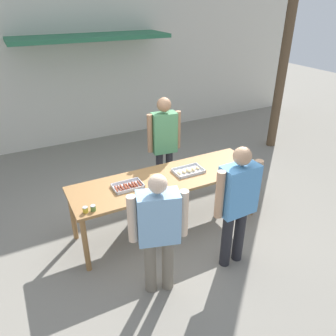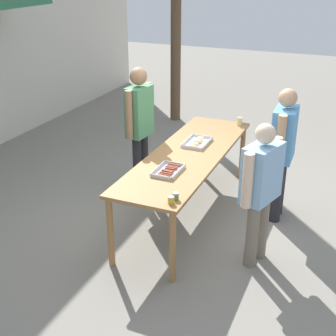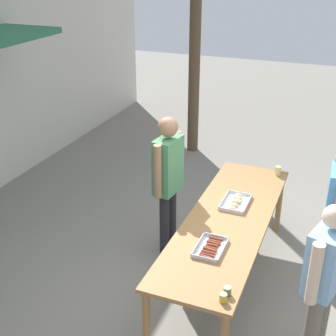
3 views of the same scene
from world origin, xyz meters
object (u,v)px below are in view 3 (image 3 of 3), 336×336
at_px(condiment_jar_mustard, 223,298).
at_px(condiment_jar_ketchup, 227,291).
at_px(food_tray_sausages, 211,248).
at_px(person_customer_holding_hotdog, 325,272).
at_px(food_tray_buns, 236,202).
at_px(beer_cup, 278,171).
at_px(person_server_behind_table, 168,174).

distance_m(condiment_jar_mustard, condiment_jar_ketchup, 0.09).
bearing_deg(food_tray_sausages, condiment_jar_mustard, -154.76).
bearing_deg(person_customer_holding_hotdog, food_tray_buns, -117.01).
bearing_deg(beer_cup, condiment_jar_ketchup, -179.69).
bearing_deg(food_tray_buns, person_customer_holding_hotdog, -133.63).
relative_size(food_tray_buns, condiment_jar_ketchup, 5.89).
distance_m(beer_cup, person_customer_holding_hotdog, 2.05).
xyz_separation_m(food_tray_sausages, food_tray_buns, (0.95, -0.00, 0.00)).
relative_size(condiment_jar_mustard, person_server_behind_table, 0.04).
xyz_separation_m(food_tray_buns, condiment_jar_ketchup, (-1.51, -0.32, 0.02)).
xyz_separation_m(food_tray_sausages, person_server_behind_table, (0.97, 0.82, 0.19)).
relative_size(food_tray_sausages, beer_cup, 3.52).
distance_m(food_tray_buns, condiment_jar_ketchup, 1.55).
distance_m(food_tray_sausages, beer_cup, 1.90).
bearing_deg(food_tray_buns, beer_cup, -18.26).
xyz_separation_m(food_tray_sausages, condiment_jar_ketchup, (-0.56, -0.32, 0.02)).
distance_m(food_tray_buns, person_server_behind_table, 0.84).
bearing_deg(person_customer_holding_hotdog, condiment_jar_mustard, -33.29).
distance_m(condiment_jar_mustard, person_server_behind_table, 1.98).
distance_m(condiment_jar_ketchup, person_customer_holding_hotdog, 0.89).
relative_size(food_tray_buns, person_server_behind_table, 0.25).
height_order(food_tray_sausages, condiment_jar_mustard, condiment_jar_mustard).
height_order(condiment_jar_mustard, person_server_behind_table, person_server_behind_table).
bearing_deg(food_tray_sausages, person_server_behind_table, 40.37).
bearing_deg(condiment_jar_ketchup, food_tray_buns, 11.82).
bearing_deg(person_server_behind_table, condiment_jar_mustard, -138.60).
bearing_deg(condiment_jar_ketchup, person_customer_holding_hotdog, -54.03).
xyz_separation_m(food_tray_sausages, beer_cup, (1.87, -0.30, 0.04)).
distance_m(food_tray_buns, person_customer_holding_hotdog, 1.44).
xyz_separation_m(food_tray_sausages, condiment_jar_mustard, (-0.65, -0.31, 0.02)).
bearing_deg(person_customer_holding_hotdog, person_server_behind_table, -101.74).
height_order(beer_cup, person_customer_holding_hotdog, person_customer_holding_hotdog).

